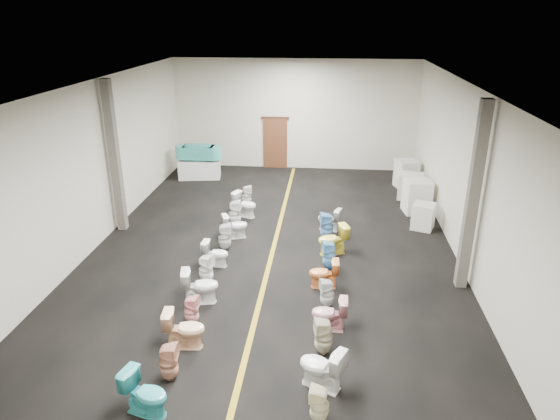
{
  "coord_description": "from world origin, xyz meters",
  "views": [
    {
      "loc": [
        1.45,
        -12.5,
        6.18
      ],
      "look_at": [
        0.1,
        1.0,
        0.8
      ],
      "focal_mm": 32.0,
      "sensor_mm": 36.0,
      "label": 1
    }
  ],
  "objects_px": {
    "toilet_left_5": "(206,269)",
    "toilet_right_1": "(321,367)",
    "toilet_left_1": "(169,362)",
    "display_table": "(200,169)",
    "toilet_right_9": "(329,219)",
    "toilet_right_7": "(333,240)",
    "toilet_left_2": "(185,329)",
    "toilet_left_10": "(245,205)",
    "toilet_left_9": "(235,213)",
    "toilet_left_4": "(200,286)",
    "toilet_right_5": "(324,274)",
    "toilet_left_7": "(225,237)",
    "toilet_right_3": "(329,314)",
    "toilet_right_6": "(329,255)",
    "toilet_left_0": "(146,394)",
    "appliance_crate_b": "(417,196)",
    "toilet_left_6": "(216,254)",
    "toilet_left_11": "(247,196)",
    "toilet_right_4": "(327,293)",
    "toilet_right_2": "(323,337)",
    "toilet_right_8": "(327,227)",
    "toilet_left_8": "(235,226)",
    "toilet_right_0": "(319,405)",
    "bathtub": "(199,152)",
    "appliance_crate_d": "(406,174)",
    "toilet_left_3": "(192,311)",
    "appliance_crate_c": "(411,186)"
  },
  "relations": [
    {
      "from": "toilet_right_6",
      "to": "toilet_left_10",
      "type": "bearing_deg",
      "value": -153.65
    },
    {
      "from": "toilet_right_2",
      "to": "toilet_left_1",
      "type": "bearing_deg",
      "value": -81.68
    },
    {
      "from": "appliance_crate_c",
      "to": "toilet_left_1",
      "type": "distance_m",
      "value": 11.55
    },
    {
      "from": "toilet_right_4",
      "to": "toilet_right_7",
      "type": "xyz_separation_m",
      "value": [
        0.12,
        2.69,
        0.07
      ]
    },
    {
      "from": "toilet_right_9",
      "to": "toilet_right_7",
      "type": "bearing_deg",
      "value": 21.9
    },
    {
      "from": "display_table",
      "to": "toilet_left_3",
      "type": "xyz_separation_m",
      "value": [
        2.36,
        -9.97,
        -0.02
      ]
    },
    {
      "from": "toilet_right_6",
      "to": "toilet_right_8",
      "type": "distance_m",
      "value": 1.75
    },
    {
      "from": "toilet_left_5",
      "to": "toilet_right_1",
      "type": "relative_size",
      "value": 0.92
    },
    {
      "from": "toilet_left_11",
      "to": "toilet_right_7",
      "type": "relative_size",
      "value": 0.86
    },
    {
      "from": "toilet_left_10",
      "to": "toilet_right_6",
      "type": "bearing_deg",
      "value": -118.72
    },
    {
      "from": "toilet_right_4",
      "to": "toilet_right_6",
      "type": "relative_size",
      "value": 0.9
    },
    {
      "from": "toilet_left_10",
      "to": "toilet_left_9",
      "type": "bearing_deg",
      "value": -171.47
    },
    {
      "from": "toilet_right_1",
      "to": "toilet_left_0",
      "type": "bearing_deg",
      "value": -47.43
    },
    {
      "from": "toilet_left_0",
      "to": "toilet_left_5",
      "type": "height_order",
      "value": "toilet_left_0"
    },
    {
      "from": "toilet_right_1",
      "to": "toilet_left_6",
      "type": "bearing_deg",
      "value": -121.75
    },
    {
      "from": "toilet_left_10",
      "to": "toilet_right_3",
      "type": "distance_m",
      "value": 6.6
    },
    {
      "from": "toilet_left_4",
      "to": "toilet_right_5",
      "type": "bearing_deg",
      "value": -83.49
    },
    {
      "from": "toilet_right_3",
      "to": "bathtub",
      "type": "bearing_deg",
      "value": -150.58
    },
    {
      "from": "toilet_right_3",
      "to": "toilet_right_6",
      "type": "distance_m",
      "value": 2.68
    },
    {
      "from": "toilet_left_7",
      "to": "toilet_left_2",
      "type": "bearing_deg",
      "value": 173.02
    },
    {
      "from": "toilet_right_0",
      "to": "toilet_left_9",
      "type": "bearing_deg",
      "value": -152.87
    },
    {
      "from": "toilet_left_8",
      "to": "toilet_left_3",
      "type": "bearing_deg",
      "value": 156.25
    },
    {
      "from": "toilet_right_2",
      "to": "toilet_right_3",
      "type": "height_order",
      "value": "toilet_right_2"
    },
    {
      "from": "toilet_right_0",
      "to": "toilet_right_6",
      "type": "height_order",
      "value": "toilet_right_6"
    },
    {
      "from": "toilet_left_7",
      "to": "toilet_right_3",
      "type": "relative_size",
      "value": 1.05
    },
    {
      "from": "appliance_crate_c",
      "to": "toilet_right_8",
      "type": "bearing_deg",
      "value": -127.39
    },
    {
      "from": "bathtub",
      "to": "toilet_left_5",
      "type": "relative_size",
      "value": 2.41
    },
    {
      "from": "toilet_left_7",
      "to": "toilet_right_1",
      "type": "distance_m",
      "value": 5.94
    },
    {
      "from": "toilet_left_9",
      "to": "appliance_crate_c",
      "type": "bearing_deg",
      "value": -63.05
    },
    {
      "from": "toilet_left_1",
      "to": "toilet_right_4",
      "type": "relative_size",
      "value": 1.08
    },
    {
      "from": "appliance_crate_b",
      "to": "toilet_right_7",
      "type": "xyz_separation_m",
      "value": [
        -2.75,
        -3.38,
        -0.13
      ]
    },
    {
      "from": "toilet_right_9",
      "to": "toilet_left_0",
      "type": "bearing_deg",
      "value": -2.63
    },
    {
      "from": "toilet_left_9",
      "to": "toilet_right_4",
      "type": "bearing_deg",
      "value": -147.18
    },
    {
      "from": "toilet_right_4",
      "to": "toilet_right_9",
      "type": "xyz_separation_m",
      "value": [
        0.01,
        4.29,
        0.01
      ]
    },
    {
      "from": "toilet_right_5",
      "to": "toilet_right_4",
      "type": "bearing_deg",
      "value": 4.4
    },
    {
      "from": "toilet_right_0",
      "to": "toilet_right_2",
      "type": "xyz_separation_m",
      "value": [
        0.03,
        1.77,
        0.04
      ]
    },
    {
      "from": "appliance_crate_d",
      "to": "toilet_left_3",
      "type": "distance_m",
      "value": 11.16
    },
    {
      "from": "bathtub",
      "to": "toilet_left_4",
      "type": "distance_m",
      "value": 9.39
    },
    {
      "from": "toilet_left_6",
      "to": "toilet_right_1",
      "type": "xyz_separation_m",
      "value": [
        2.84,
        -4.3,
        0.07
      ]
    },
    {
      "from": "toilet_right_8",
      "to": "toilet_left_8",
      "type": "bearing_deg",
      "value": -98.0
    },
    {
      "from": "appliance_crate_c",
      "to": "toilet_left_10",
      "type": "height_order",
      "value": "appliance_crate_c"
    },
    {
      "from": "toilet_left_1",
      "to": "toilet_left_5",
      "type": "height_order",
      "value": "toilet_left_5"
    },
    {
      "from": "toilet_left_1",
      "to": "display_table",
      "type": "bearing_deg",
      "value": 9.84
    },
    {
      "from": "toilet_right_3",
      "to": "toilet_right_6",
      "type": "xyz_separation_m",
      "value": [
        -0.02,
        2.68,
        0.01
      ]
    },
    {
      "from": "toilet_left_0",
      "to": "toilet_right_5",
      "type": "xyz_separation_m",
      "value": [
        2.82,
        4.38,
        -0.04
      ]
    },
    {
      "from": "appliance_crate_b",
      "to": "toilet_right_3",
      "type": "bearing_deg",
      "value": -112.07
    },
    {
      "from": "appliance_crate_b",
      "to": "toilet_left_6",
      "type": "height_order",
      "value": "appliance_crate_b"
    },
    {
      "from": "toilet_left_1",
      "to": "toilet_left_2",
      "type": "height_order",
      "value": "toilet_left_2"
    },
    {
      "from": "toilet_left_7",
      "to": "toilet_left_9",
      "type": "xyz_separation_m",
      "value": [
        -0.03,
        1.7,
        0.03
      ]
    },
    {
      "from": "appliance_crate_b",
      "to": "toilet_right_3",
      "type": "distance_m",
      "value": 7.48
    }
  ]
}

